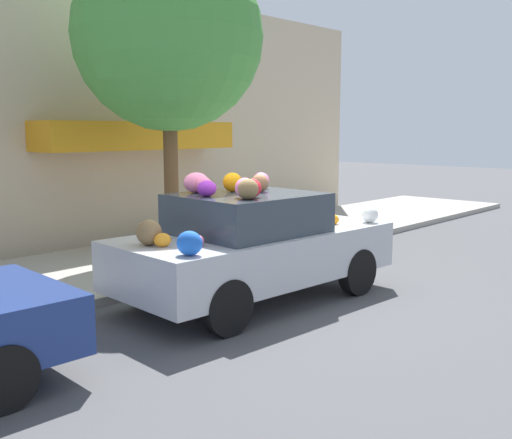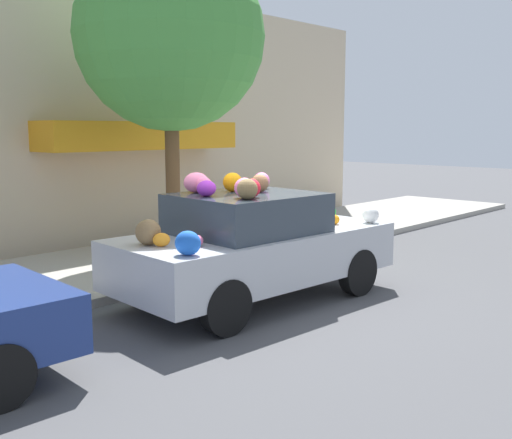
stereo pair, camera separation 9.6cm
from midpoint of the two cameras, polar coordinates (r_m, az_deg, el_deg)
The scene contains 6 objects.
ground_plane at distance 8.32m, azimuth -1.15°, elevation -7.46°, with size 60.00×60.00×0.00m, color #4C4C4F.
sidewalk_curb at distance 10.30m, azimuth -12.06°, elevation -4.14°, with size 24.00×3.20×0.12m.
building_facade at distance 11.99m, azimuth -18.20°, elevation 9.24°, with size 18.00×1.20×5.10m.
street_tree at distance 10.18m, azimuth -8.64°, elevation 16.89°, with size 3.08×3.08×5.21m.
fire_hydrant at distance 11.45m, azimuth 2.55°, elevation -0.62°, with size 0.20×0.20×0.70m.
art_car at distance 8.01m, azimuth -0.53°, elevation -2.32°, with size 4.00×1.94×1.74m.
Camera 1 is at (-5.79, -5.51, 2.30)m, focal length 42.00 mm.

